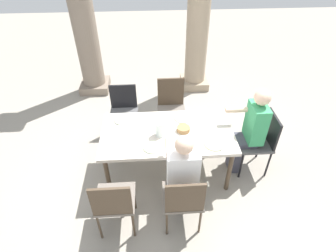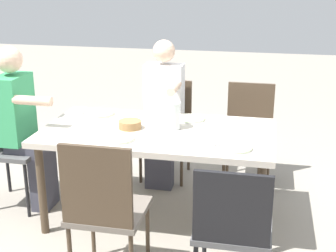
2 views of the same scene
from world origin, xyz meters
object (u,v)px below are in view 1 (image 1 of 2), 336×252
(plate_0, at_px, (123,120))
(chair_west_south, at_px, (114,201))
(water_pitcher, at_px, (160,129))
(bread_basket, at_px, (183,129))
(chair_mid_north, at_px, (171,105))
(diner_man_white, at_px, (182,174))
(dining_table, at_px, (167,136))
(plate_3, at_px, (214,144))
(stone_column_centre, at_px, (198,23))
(chair_mid_south, at_px, (183,198))
(diner_woman_green, at_px, (250,130))
(plate_2, at_px, (182,118))
(chair_west_north, at_px, (124,109))
(plate_1, at_px, (152,147))
(stone_column_near, at_px, (82,15))
(chair_head_east, at_px, (260,139))

(plate_0, bearing_deg, chair_west_south, -92.07)
(water_pitcher, height_order, bread_basket, water_pitcher)
(chair_mid_north, bearing_deg, diner_man_white, -90.11)
(dining_table, height_order, water_pitcher, water_pitcher)
(chair_mid_north, xyz_separation_m, plate_3, (0.45, -1.17, 0.19))
(stone_column_centre, bearing_deg, chair_mid_south, -100.51)
(diner_woman_green, bearing_deg, stone_column_centre, 98.67)
(chair_mid_south, height_order, stone_column_centre, stone_column_centre)
(diner_woman_green, xyz_separation_m, plate_2, (-0.87, 0.27, 0.04))
(chair_west_north, xyz_separation_m, plate_1, (0.44, -1.17, 0.24))
(diner_woman_green, bearing_deg, water_pitcher, -177.36)
(bread_basket, bearing_deg, plate_1, -144.06)
(plate_2, height_order, bread_basket, bread_basket)
(dining_table, relative_size, plate_0, 7.67)
(stone_column_near, relative_size, bread_basket, 18.08)
(diner_man_white, xyz_separation_m, stone_column_near, (-1.48, 3.10, 0.82))
(water_pitcher, bearing_deg, chair_mid_south, -75.55)
(chair_west_south, height_order, stone_column_near, stone_column_near)
(water_pitcher, bearing_deg, dining_table, 28.58)
(chair_mid_north, bearing_deg, chair_head_east, -37.44)
(chair_mid_north, bearing_deg, diner_woman_green, -42.15)
(chair_head_east, xyz_separation_m, plate_0, (-1.87, 0.28, 0.21))
(chair_head_east, xyz_separation_m, bread_basket, (-1.07, 0.01, 0.23))
(plate_1, height_order, bread_basket, bread_basket)
(dining_table, relative_size, plate_2, 7.51)
(diner_woman_green, xyz_separation_m, plate_3, (-0.53, -0.28, 0.04))
(chair_west_north, height_order, chair_west_south, chair_west_south)
(chair_west_north, distance_m, chair_west_south, 1.76)
(chair_mid_south, distance_m, plate_1, 0.72)
(dining_table, bearing_deg, stone_column_centre, 73.16)
(chair_west_north, height_order, plate_1, chair_west_north)
(stone_column_near, relative_size, plate_1, 13.88)
(dining_table, xyz_separation_m, diner_woman_green, (1.10, 0.00, 0.04))
(chair_mid_south, bearing_deg, chair_head_east, 37.28)
(chair_west_south, relative_size, chair_mid_north, 0.92)
(chair_head_east, distance_m, water_pitcher, 1.41)
(stone_column_near, height_order, plate_1, stone_column_near)
(diner_man_white, xyz_separation_m, bread_basket, (0.10, 0.70, 0.08))
(plate_3, bearing_deg, chair_west_south, -153.34)
(chair_head_east, height_order, diner_woman_green, diner_woman_green)
(diner_man_white, xyz_separation_m, plate_2, (0.11, 0.97, 0.06))
(diner_woman_green, height_order, plate_1, diner_woman_green)
(plate_2, bearing_deg, stone_column_centre, 76.63)
(chair_head_east, relative_size, diner_man_white, 0.71)
(chair_mid_north, bearing_deg, plate_3, -69.12)
(diner_woman_green, xyz_separation_m, diner_man_white, (-0.98, -0.70, -0.02))
(plate_2, bearing_deg, diner_man_white, -96.29)
(chair_mid_south, xyz_separation_m, plate_3, (0.45, 0.60, 0.24))
(chair_head_east, distance_m, plate_0, 1.91)
(plate_0, xyz_separation_m, bread_basket, (0.81, -0.27, 0.02))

